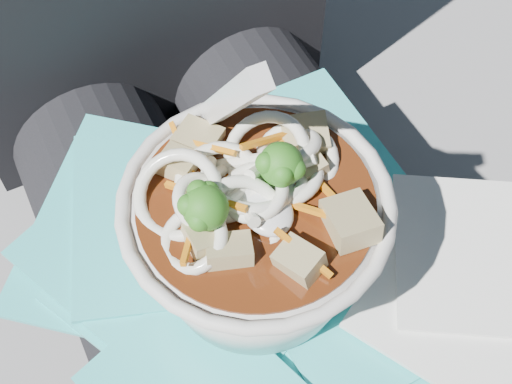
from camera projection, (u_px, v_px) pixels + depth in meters
name	position (u px, v px, depth m)	size (l,w,h in m)	color
stone_ledge	(216.00, 308.00, 0.92)	(1.00, 0.50, 0.47)	slate
lap	(274.00, 306.00, 0.58)	(0.30, 0.48, 0.14)	black
person_body	(226.00, 207.00, 0.61)	(0.34, 0.94, 1.01)	black
plastic_bag	(226.00, 269.00, 0.51)	(0.33, 0.40, 0.02)	#2DB9BC
napkins	(471.00, 281.00, 0.49)	(0.20, 0.19, 0.01)	white
udon_bowl	(255.00, 229.00, 0.45)	(0.20, 0.20, 0.21)	silver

